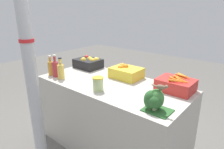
{
  "coord_description": "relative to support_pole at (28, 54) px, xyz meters",
  "views": [
    {
      "loc": [
        1.31,
        -1.57,
        1.61
      ],
      "look_at": [
        0.0,
        0.0,
        0.92
      ],
      "focal_mm": 32.0,
      "sensor_mm": 36.0,
      "label": 1
    }
  ],
  "objects": [
    {
      "name": "apple_crate",
      "position": [
        -0.25,
        0.97,
        -0.33
      ],
      "size": [
        0.34,
        0.27,
        0.16
      ],
      "color": "black",
      "rests_on": "market_table"
    },
    {
      "name": "support_pole",
      "position": [
        0.0,
        0.0,
        0.0
      ],
      "size": [
        0.13,
        0.13,
        2.43
      ],
      "color": "#B7BABF",
      "rests_on": "ground_plane"
    },
    {
      "name": "market_table",
      "position": [
        0.37,
        0.72,
        -0.81
      ],
      "size": [
        1.68,
        0.8,
        0.82
      ],
      "primitive_type": "cube",
      "color": "#B7B2A8",
      "rests_on": "ground_plane"
    },
    {
      "name": "ground_plane",
      "position": [
        0.37,
        0.72,
        -1.22
      ],
      "size": [
        10.0,
        10.0,
        0.0
      ],
      "primitive_type": "plane",
      "color": "#605E59"
    },
    {
      "name": "orange_crate",
      "position": [
        0.37,
        0.96,
        -0.33
      ],
      "size": [
        0.34,
        0.27,
        0.16
      ],
      "color": "gold",
      "rests_on": "market_table"
    },
    {
      "name": "sparrow_bird",
      "position": [
        1.06,
        0.48,
        -0.19
      ],
      "size": [
        0.14,
        0.05,
        0.05
      ],
      "rotation": [
        0.0,
        0.0,
        0.18
      ],
      "color": "#4C3D2D",
      "rests_on": "broccoli_pile"
    },
    {
      "name": "juice_bottle_amber",
      "position": [
        -0.38,
        0.45,
        -0.3
      ],
      "size": [
        0.07,
        0.07,
        0.24
      ],
      "color": "gold",
      "rests_on": "market_table"
    },
    {
      "name": "carrot_crate",
      "position": [
        0.99,
        0.96,
        -0.33
      ],
      "size": [
        0.34,
        0.27,
        0.15
      ],
      "color": "red",
      "rests_on": "market_table"
    },
    {
      "name": "juice_bottle_ruby",
      "position": [
        -0.29,
        0.45,
        -0.29
      ],
      "size": [
        0.07,
        0.07,
        0.27
      ],
      "color": "#B2333D",
      "rests_on": "market_table"
    },
    {
      "name": "broccoli_pile",
      "position": [
        1.02,
        0.47,
        -0.31
      ],
      "size": [
        0.22,
        0.18,
        0.18
      ],
      "color": "#2D602D",
      "rests_on": "market_table"
    },
    {
      "name": "juice_bottle_golden",
      "position": [
        -0.18,
        0.45,
        -0.29
      ],
      "size": [
        0.08,
        0.08,
        0.25
      ],
      "color": "gold",
      "rests_on": "market_table"
    },
    {
      "name": "pickle_jar",
      "position": [
        0.39,
        0.47,
        -0.33
      ],
      "size": [
        0.11,
        0.11,
        0.14
      ],
      "color": "#B2C684",
      "rests_on": "market_table"
    }
  ]
}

